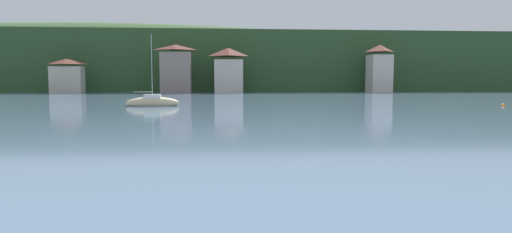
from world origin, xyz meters
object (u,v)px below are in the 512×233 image
object	(u,v)px
shore_building_westcentral	(176,69)
shore_building_eastcentral	(379,69)
shore_building_west	(67,77)
shore_building_central	(228,71)
sailboat_far_3	(153,103)
mooring_buoy_far	(503,106)

from	to	relation	value
shore_building_westcentral	shore_building_eastcentral	bearing A→B (deg)	1.15
shore_building_west	shore_building_eastcentral	distance (m)	67.66
shore_building_westcentral	shore_building_central	world-z (taller)	shore_building_westcentral
sailboat_far_3	mooring_buoy_far	distance (m)	40.64
shore_building_west	shore_building_eastcentral	world-z (taller)	shore_building_eastcentral
shore_building_west	sailboat_far_3	world-z (taller)	sailboat_far_3
shore_building_eastcentral	shore_building_westcentral	bearing A→B (deg)	-178.85
shore_building_westcentral	sailboat_far_3	distance (m)	43.97
shore_building_west	shore_building_westcentral	xyz separation A→B (m)	(22.54, 0.00, 1.53)
shore_building_eastcentral	shore_building_central	bearing A→B (deg)	179.88
shore_building_westcentral	sailboat_far_3	bearing A→B (deg)	-87.84
shore_building_west	shore_building_central	xyz separation A→B (m)	(33.82, 0.97, 1.23)
shore_building_eastcentral	mooring_buoy_far	xyz separation A→B (m)	(-2.88, -47.27, -5.15)
shore_building_west	shore_building_westcentral	world-z (taller)	shore_building_westcentral
mooring_buoy_far	sailboat_far_3	bearing A→B (deg)	176.24
shore_building_eastcentral	mooring_buoy_far	bearing A→B (deg)	-93.49
shore_building_central	sailboat_far_3	size ratio (longest dim) A/B	1.14
shore_building_eastcentral	mooring_buoy_far	size ratio (longest dim) A/B	21.19
shore_building_west	mooring_buoy_far	size ratio (longest dim) A/B	14.39
sailboat_far_3	shore_building_eastcentral	bearing A→B (deg)	44.29
shore_building_central	mooring_buoy_far	size ratio (longest dim) A/B	19.47
shore_building_west	mooring_buoy_far	xyz separation A→B (m)	(64.75, -46.36, -3.50)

